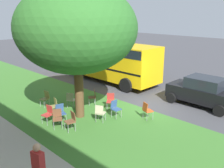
# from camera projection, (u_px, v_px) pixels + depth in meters

# --- Properties ---
(ground) EXTENTS (80.00, 80.00, 0.00)m
(ground) POSITION_uv_depth(u_px,v_px,m) (143.00, 106.00, 13.91)
(ground) COLOR #424247
(grass_verge) EXTENTS (48.00, 6.00, 0.01)m
(grass_verge) POSITION_uv_depth(u_px,v_px,m) (102.00, 124.00, 11.71)
(grass_verge) COLOR #3D752D
(grass_verge) RESTS_ON ground
(sidewalk_strip) EXTENTS (48.00, 2.80, 0.01)m
(sidewalk_strip) POSITION_uv_depth(u_px,v_px,m) (11.00, 163.00, 8.70)
(sidewalk_strip) COLOR #ADA89E
(sidewalk_strip) RESTS_ON ground
(street_tree) EXTENTS (5.63, 5.63, 6.44)m
(street_tree) POSITION_uv_depth(u_px,v_px,m) (77.00, 29.00, 11.35)
(street_tree) COLOR brown
(street_tree) RESTS_ON ground
(chair_0) EXTENTS (0.51, 0.52, 0.88)m
(chair_0) POSITION_uv_depth(u_px,v_px,m) (54.00, 105.00, 12.67)
(chair_0) COLOR olive
(chair_0) RESTS_ON ground
(chair_1) EXTENTS (0.48, 0.48, 0.88)m
(chair_1) POSITION_uv_depth(u_px,v_px,m) (48.00, 113.00, 11.67)
(chair_1) COLOR #B7332D
(chair_1) RESTS_ON ground
(chair_2) EXTENTS (0.58, 0.58, 0.88)m
(chair_2) POSITION_uv_depth(u_px,v_px,m) (93.00, 96.00, 14.02)
(chair_2) COLOR brown
(chair_2) RESTS_ON ground
(chair_3) EXTENTS (0.49, 0.49, 0.88)m
(chair_3) POSITION_uv_depth(u_px,v_px,m) (71.00, 120.00, 10.94)
(chair_3) COLOR brown
(chair_3) RESTS_ON ground
(chair_4) EXTENTS (0.44, 0.44, 0.88)m
(chair_4) POSITION_uv_depth(u_px,v_px,m) (115.00, 107.00, 12.34)
(chair_4) COLOR #335184
(chair_4) RESTS_ON ground
(chair_5) EXTENTS (0.59, 0.59, 0.88)m
(chair_5) POSITION_uv_depth(u_px,v_px,m) (110.00, 100.00, 13.40)
(chair_5) COLOR #B7332D
(chair_5) RESTS_ON ground
(chair_6) EXTENTS (0.58, 0.57, 0.88)m
(chair_6) POSITION_uv_depth(u_px,v_px,m) (57.00, 117.00, 11.22)
(chair_6) COLOR brown
(chair_6) RESTS_ON ground
(chair_7) EXTENTS (0.57, 0.57, 0.88)m
(chair_7) POSITION_uv_depth(u_px,v_px,m) (71.00, 99.00, 13.54)
(chair_7) COLOR #ADA393
(chair_7) RESTS_ON ground
(chair_8) EXTENTS (0.54, 0.54, 0.88)m
(chair_8) POSITION_uv_depth(u_px,v_px,m) (147.00, 110.00, 12.07)
(chair_8) COLOR #C64C1E
(chair_8) RESTS_ON ground
(chair_9) EXTENTS (0.55, 0.56, 0.88)m
(chair_9) POSITION_uv_depth(u_px,v_px,m) (100.00, 112.00, 11.78)
(chair_9) COLOR beige
(chair_9) RESTS_ON ground
(chair_10) EXTENTS (0.46, 0.46, 0.88)m
(chair_10) POSITION_uv_depth(u_px,v_px,m) (45.00, 97.00, 13.78)
(chair_10) COLOR olive
(chair_10) RESTS_ON ground
(chair_11) EXTENTS (0.51, 0.51, 0.88)m
(chair_11) POSITION_uv_depth(u_px,v_px,m) (60.00, 112.00, 11.82)
(chair_11) COLOR #335184
(chair_11) RESTS_ON ground
(parked_car) EXTENTS (3.70, 1.92, 1.65)m
(parked_car) POSITION_uv_depth(u_px,v_px,m) (202.00, 91.00, 13.82)
(parked_car) COLOR black
(parked_car) RESTS_ON ground
(school_bus) EXTENTS (10.40, 2.80, 2.88)m
(school_bus) POSITION_uv_depth(u_px,v_px,m) (99.00, 56.00, 19.39)
(school_bus) COLOR yellow
(school_bus) RESTS_ON ground
(pedestrian_0) EXTENTS (0.39, 0.26, 1.69)m
(pedestrian_0) POSITION_uv_depth(u_px,v_px,m) (39.00, 168.00, 6.87)
(pedestrian_0) COLOR #726659
(pedestrian_0) RESTS_ON ground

